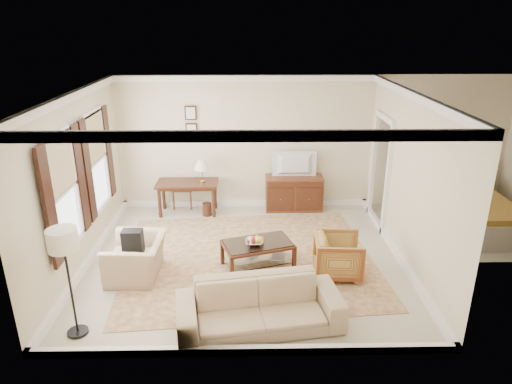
{
  "coord_description": "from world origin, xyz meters",
  "views": [
    {
      "loc": [
        0.06,
        -7.12,
        3.98
      ],
      "look_at": [
        0.2,
        0.3,
        1.15
      ],
      "focal_mm": 32.0,
      "sensor_mm": 36.0,
      "label": 1
    }
  ],
  "objects_px": {
    "writing_desk": "(187,187)",
    "sofa": "(259,299)",
    "club_armchair": "(136,252)",
    "striped_armchair": "(338,254)",
    "sideboard": "(294,193)",
    "tv": "(295,157)",
    "coffee_table": "(258,248)"
  },
  "relations": [
    {
      "from": "writing_desk",
      "to": "sideboard",
      "type": "distance_m",
      "value": 2.33
    },
    {
      "from": "writing_desk",
      "to": "striped_armchair",
      "type": "relative_size",
      "value": 1.69
    },
    {
      "from": "club_armchair",
      "to": "sofa",
      "type": "distance_m",
      "value": 2.4
    },
    {
      "from": "sideboard",
      "to": "coffee_table",
      "type": "height_order",
      "value": "sideboard"
    },
    {
      "from": "club_armchair",
      "to": "striped_armchair",
      "type": "bearing_deg",
      "value": 91.83
    },
    {
      "from": "coffee_table",
      "to": "club_armchair",
      "type": "xyz_separation_m",
      "value": [
        -1.98,
        -0.22,
        0.07
      ]
    },
    {
      "from": "tv",
      "to": "club_armchair",
      "type": "distance_m",
      "value": 4.02
    },
    {
      "from": "writing_desk",
      "to": "coffee_table",
      "type": "xyz_separation_m",
      "value": [
        1.46,
        -2.39,
        -0.23
      ]
    },
    {
      "from": "striped_armchair",
      "to": "writing_desk",
      "type": "bearing_deg",
      "value": 50.29
    },
    {
      "from": "sideboard",
      "to": "coffee_table",
      "type": "xyz_separation_m",
      "value": [
        -0.85,
        -2.54,
        -0.01
      ]
    },
    {
      "from": "sofa",
      "to": "club_armchair",
      "type": "bearing_deg",
      "value": 136.26
    },
    {
      "from": "sideboard",
      "to": "striped_armchair",
      "type": "height_order",
      "value": "striped_armchair"
    },
    {
      "from": "tv",
      "to": "writing_desk",
      "type": "bearing_deg",
      "value": 3.37
    },
    {
      "from": "coffee_table",
      "to": "club_armchair",
      "type": "relative_size",
      "value": 1.28
    },
    {
      "from": "sideboard",
      "to": "tv",
      "type": "xyz_separation_m",
      "value": [
        0.0,
        -0.02,
        0.84
      ]
    },
    {
      "from": "sideboard",
      "to": "sofa",
      "type": "relative_size",
      "value": 0.56
    },
    {
      "from": "writing_desk",
      "to": "coffee_table",
      "type": "relative_size",
      "value": 1.01
    },
    {
      "from": "coffee_table",
      "to": "sofa",
      "type": "relative_size",
      "value": 0.58
    },
    {
      "from": "tv",
      "to": "striped_armchair",
      "type": "distance_m",
      "value": 2.92
    },
    {
      "from": "writing_desk",
      "to": "sideboard",
      "type": "bearing_deg",
      "value": 3.86
    },
    {
      "from": "writing_desk",
      "to": "sofa",
      "type": "distance_m",
      "value": 4.22
    },
    {
      "from": "striped_armchair",
      "to": "sofa",
      "type": "height_order",
      "value": "sofa"
    },
    {
      "from": "coffee_table",
      "to": "tv",
      "type": "bearing_deg",
      "value": 71.31
    },
    {
      "from": "writing_desk",
      "to": "sofa",
      "type": "xyz_separation_m",
      "value": [
        1.45,
        -3.97,
        -0.16
      ]
    },
    {
      "from": "club_armchair",
      "to": "sideboard",
      "type": "bearing_deg",
      "value": 136.45
    },
    {
      "from": "club_armchair",
      "to": "tv",
      "type": "bearing_deg",
      "value": 136.25
    },
    {
      "from": "tv",
      "to": "club_armchair",
      "type": "relative_size",
      "value": 0.9
    },
    {
      "from": "sofa",
      "to": "striped_armchair",
      "type": "bearing_deg",
      "value": 36.11
    },
    {
      "from": "coffee_table",
      "to": "club_armchair",
      "type": "distance_m",
      "value": 2.0
    },
    {
      "from": "sideboard",
      "to": "club_armchair",
      "type": "distance_m",
      "value": 3.96
    },
    {
      "from": "sideboard",
      "to": "striped_armchair",
      "type": "relative_size",
      "value": 1.61
    },
    {
      "from": "coffee_table",
      "to": "striped_armchair",
      "type": "bearing_deg",
      "value": -10.44
    }
  ]
}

